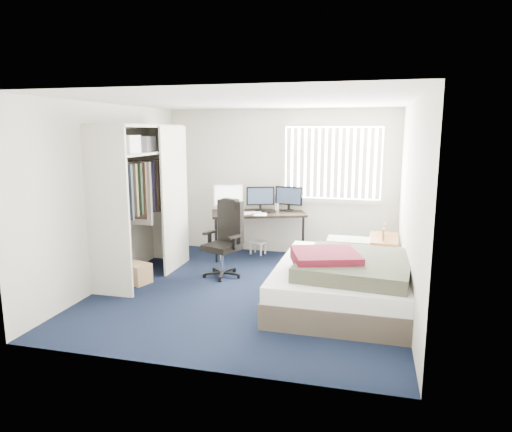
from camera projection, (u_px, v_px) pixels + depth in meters
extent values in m
plane|color=black|center=(249.00, 291.00, 6.16)|extent=(4.20, 4.20, 0.00)
plane|color=silver|center=(280.00, 182.00, 7.93)|extent=(4.00, 0.00, 4.00)
plane|color=silver|center=(186.00, 235.00, 3.93)|extent=(4.00, 0.00, 4.00)
plane|color=silver|center=(112.00, 194.00, 6.41)|extent=(0.00, 4.20, 4.20)
plane|color=silver|center=(410.00, 206.00, 5.45)|extent=(0.00, 4.20, 4.20)
plane|color=white|center=(249.00, 101.00, 5.70)|extent=(4.20, 4.20, 0.00)
cube|color=white|center=(333.00, 163.00, 7.63)|extent=(1.60, 0.02, 1.20)
cube|color=beige|center=(334.00, 125.00, 7.48)|extent=(1.72, 0.06, 0.06)
cube|color=beige|center=(332.00, 200.00, 7.72)|extent=(1.72, 0.06, 0.06)
cube|color=white|center=(333.00, 163.00, 7.57)|extent=(1.60, 0.04, 1.16)
cube|color=beige|center=(108.00, 213.00, 5.79)|extent=(0.60, 0.04, 2.20)
cube|color=beige|center=(168.00, 194.00, 7.51)|extent=(0.60, 0.04, 2.20)
cube|color=beige|center=(138.00, 126.00, 6.45)|extent=(0.60, 1.80, 0.04)
cube|color=beige|center=(140.00, 153.00, 6.52)|extent=(0.56, 1.74, 0.03)
cylinder|color=silver|center=(140.00, 161.00, 6.54)|extent=(0.03, 1.72, 0.03)
cube|color=#26262B|center=(138.00, 193.00, 6.53)|extent=(0.38, 1.10, 0.90)
cube|color=beige|center=(175.00, 199.00, 7.00)|extent=(0.03, 0.90, 2.20)
cube|color=white|center=(123.00, 144.00, 6.06)|extent=(0.38, 0.30, 0.24)
cube|color=gray|center=(141.00, 144.00, 6.54)|extent=(0.34, 0.28, 0.22)
cube|color=black|center=(258.00, 213.00, 7.74)|extent=(1.72, 1.22, 0.04)
cylinder|color=black|center=(216.00, 241.00, 7.44)|extent=(0.04, 0.04, 0.73)
cylinder|color=black|center=(216.00, 232.00, 8.04)|extent=(0.04, 0.04, 0.73)
cylinder|color=black|center=(303.00, 238.00, 7.59)|extent=(0.04, 0.04, 0.73)
cylinder|color=black|center=(296.00, 231.00, 8.19)|extent=(0.04, 0.04, 0.73)
cube|color=white|center=(228.00, 195.00, 7.76)|extent=(0.48, 0.20, 0.36)
cube|color=white|center=(228.00, 195.00, 7.76)|extent=(0.42, 0.16, 0.31)
cube|color=black|center=(260.00, 196.00, 7.82)|extent=(0.46, 0.19, 0.32)
cube|color=#1E2838|center=(260.00, 196.00, 7.82)|extent=(0.41, 0.15, 0.27)
cube|color=black|center=(289.00, 196.00, 7.83)|extent=(0.46, 0.19, 0.32)
cube|color=#1E2838|center=(289.00, 196.00, 7.83)|extent=(0.41, 0.15, 0.27)
cube|color=white|center=(250.00, 213.00, 7.62)|extent=(0.42, 0.27, 0.02)
cube|color=black|center=(268.00, 212.00, 7.65)|extent=(0.09, 0.11, 0.02)
cylinder|color=silver|center=(277.00, 208.00, 7.71)|extent=(0.08, 0.08, 0.16)
cube|color=white|center=(258.00, 212.00, 7.74)|extent=(0.38, 0.37, 0.00)
cube|color=black|center=(222.00, 273.00, 6.79)|extent=(0.70, 0.70, 0.11)
cylinder|color=silver|center=(222.00, 260.00, 6.75)|extent=(0.05, 0.05, 0.36)
cube|color=black|center=(222.00, 247.00, 6.72)|extent=(0.58, 0.58, 0.09)
cube|color=black|center=(231.00, 221.00, 6.81)|extent=(0.45, 0.25, 0.62)
cube|color=black|center=(230.00, 203.00, 6.76)|extent=(0.29, 0.20, 0.14)
cube|color=black|center=(210.00, 232.00, 6.82)|extent=(0.15, 0.25, 0.04)
cube|color=black|center=(234.00, 237.00, 6.54)|extent=(0.15, 0.25, 0.04)
cube|color=white|center=(258.00, 242.00, 7.97)|extent=(0.33, 0.29, 0.03)
cylinder|color=white|center=(251.00, 248.00, 7.97)|extent=(0.03, 0.03, 0.21)
cylinder|color=white|center=(255.00, 247.00, 8.10)|extent=(0.03, 0.03, 0.21)
cylinder|color=white|center=(261.00, 250.00, 7.87)|extent=(0.03, 0.03, 0.21)
cylinder|color=white|center=(265.00, 248.00, 8.00)|extent=(0.03, 0.03, 0.21)
cube|color=brown|center=(383.00, 238.00, 6.83)|extent=(0.45, 0.84, 0.04)
cube|color=brown|center=(370.00, 262.00, 6.58)|extent=(0.04, 0.04, 0.52)
cube|color=brown|center=(372.00, 250.00, 7.27)|extent=(0.04, 0.04, 0.52)
cube|color=brown|center=(394.00, 264.00, 6.48)|extent=(0.04, 0.04, 0.52)
cube|color=brown|center=(394.00, 251.00, 7.18)|extent=(0.04, 0.04, 0.52)
cube|color=brown|center=(383.00, 234.00, 6.63)|extent=(0.03, 0.14, 0.18)
cube|color=brown|center=(384.00, 230.00, 6.92)|extent=(0.03, 0.14, 0.18)
cube|color=#453C31|center=(343.00, 290.00, 5.78)|extent=(1.69, 2.24, 0.29)
cube|color=white|center=(344.00, 272.00, 5.74)|extent=(1.65, 2.20, 0.20)
cube|color=#B1BAAB|center=(348.00, 244.00, 6.50)|extent=(0.60, 0.41, 0.14)
cube|color=#373A2C|center=(356.00, 265.00, 5.43)|extent=(1.40, 1.52, 0.18)
cube|color=maroon|center=(325.00, 258.00, 5.40)|extent=(0.92, 0.89, 0.16)
cube|color=tan|center=(136.00, 273.00, 6.48)|extent=(0.45, 0.39, 0.28)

